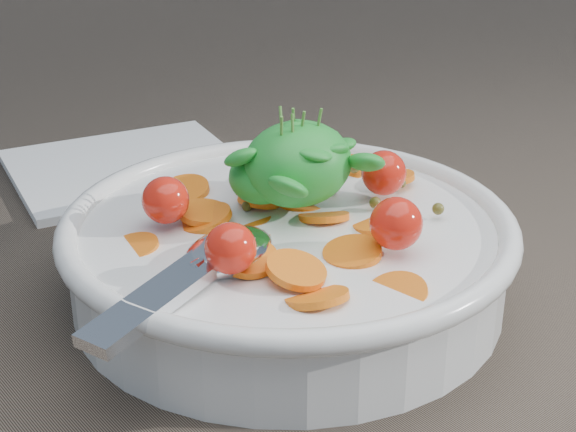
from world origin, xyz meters
TOP-DOWN VIEW (x-y plane):
  - ground at (0.00, 0.00)m, footprint 6.00×6.00m
  - bowl at (0.02, 0.01)m, footprint 0.29×0.27m
  - napkin at (0.04, 0.25)m, footprint 0.21×0.19m

SIDE VIEW (x-z plane):
  - ground at x=0.00m, z-range 0.00..0.00m
  - napkin at x=0.04m, z-range 0.00..0.01m
  - bowl at x=0.02m, z-range -0.03..0.09m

